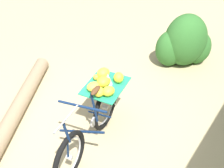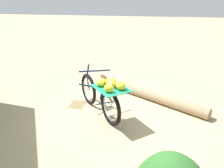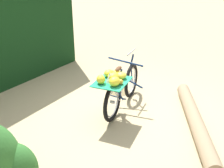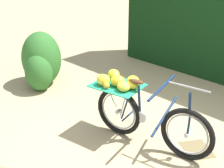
# 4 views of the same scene
# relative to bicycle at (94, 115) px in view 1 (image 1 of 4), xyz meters

# --- Properties ---
(ground_plane) EXTENTS (60.00, 60.00, 0.00)m
(ground_plane) POSITION_rel_bicycle_xyz_m (0.08, -0.01, -0.52)
(ground_plane) COLOR tan
(bicycle) EXTENTS (1.51, 1.43, 1.03)m
(bicycle) POSITION_rel_bicycle_xyz_m (0.00, 0.00, 0.00)
(bicycle) COLOR black
(bicycle) RESTS_ON ground_plane
(fallen_log) EXTENTS (1.48, 2.36, 0.25)m
(fallen_log) POSITION_rel_bicycle_xyz_m (-0.96, 1.06, -0.40)
(fallen_log) COLOR #937A5B
(fallen_log) RESTS_ON ground_plane
(shrub_cluster) EXTENTS (1.12, 0.77, 1.07)m
(shrub_cluster) POSITION_rel_bicycle_xyz_m (2.35, 1.30, -0.05)
(shrub_cluster) COLOR #2D6628
(shrub_cluster) RESTS_ON ground_plane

